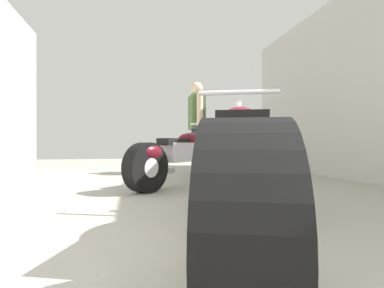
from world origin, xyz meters
TOP-DOWN VIEW (x-y plane):
  - ground_plane at (0.00, 3.26)m, footprint 15.64×15.64m
  - motorcycle_maroon_cruiser at (-0.03, 1.58)m, footprint 0.97×1.98m
  - motorcycle_black_naked at (0.01, 3.81)m, footprint 1.48×1.35m
  - mechanic_in_blue at (0.57, 5.27)m, footprint 0.25×0.67m

SIDE VIEW (x-z plane):
  - ground_plane at x=0.00m, z-range 0.00..0.00m
  - motorcycle_black_naked at x=0.01m, z-range -0.07..0.79m
  - motorcycle_maroon_cruiser at x=-0.03m, z-range -0.09..0.86m
  - mechanic_in_blue at x=0.57m, z-range 0.11..1.78m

